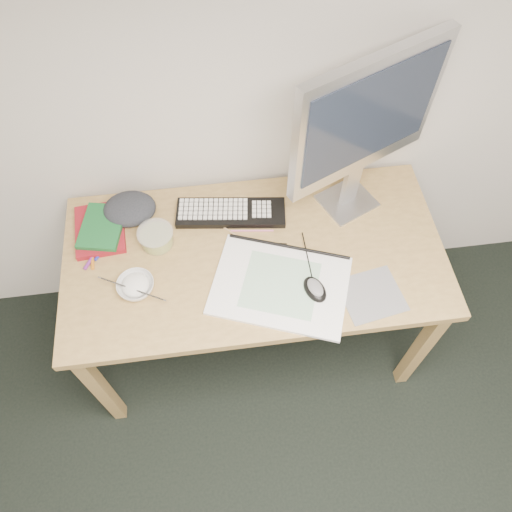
{
  "coord_description": "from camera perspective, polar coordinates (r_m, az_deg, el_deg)",
  "views": [
    {
      "loc": [
        -0.2,
        0.45,
        2.29
      ],
      "look_at": [
        -0.08,
        1.37,
        0.83
      ],
      "focal_mm": 35.0,
      "sensor_mm": 36.0,
      "label": 1
    }
  ],
  "objects": [
    {
      "name": "cloth_lump",
      "position": [
        1.97,
        -14.24,
        5.24
      ],
      "size": [
        0.18,
        0.15,
        0.07
      ],
      "primitive_type": "ellipsoid",
      "rotation": [
        0.0,
        0.0,
        0.06
      ],
      "color": "#222629",
      "rests_on": "desk"
    },
    {
      "name": "mousepad",
      "position": [
        1.79,
        13.06,
        -4.35
      ],
      "size": [
        0.24,
        0.22,
        0.0
      ],
      "primitive_type": "cube",
      "rotation": [
        0.0,
        0.0,
        0.18
      ],
      "color": "gray",
      "rests_on": "desk"
    },
    {
      "name": "pencil_black",
      "position": [
        1.85,
        1.05,
        1.52
      ],
      "size": [
        0.16,
        0.04,
        0.01
      ],
      "primitive_type": "cylinder",
      "rotation": [
        0.0,
        1.57,
        -0.21
      ],
      "color": "black",
      "rests_on": "desk"
    },
    {
      "name": "fruit_tub",
      "position": [
        1.87,
        -11.33,
        2.1
      ],
      "size": [
        0.13,
        0.13,
        0.06
      ],
      "primitive_type": "cylinder",
      "rotation": [
        0.0,
        0.0,
        -0.01
      ],
      "color": "#CFCD49",
      "rests_on": "desk"
    },
    {
      "name": "marker_blue",
      "position": [
        1.92,
        -16.85,
        0.85
      ],
      "size": [
        0.08,
        0.1,
        0.01
      ],
      "primitive_type": "cylinder",
      "rotation": [
        0.0,
        1.57,
        0.93
      ],
      "color": "#1E23A2",
      "rests_on": "desk"
    },
    {
      "name": "keyboard",
      "position": [
        1.93,
        -2.89,
        4.95
      ],
      "size": [
        0.43,
        0.18,
        0.02
      ],
      "primitive_type": "cube",
      "rotation": [
        0.0,
        0.0,
        -0.12
      ],
      "color": "black",
      "rests_on": "desk"
    },
    {
      "name": "marker_orange",
      "position": [
        1.92,
        -18.2,
        0.24
      ],
      "size": [
        0.02,
        0.13,
        0.01
      ],
      "primitive_type": "cylinder",
      "rotation": [
        0.0,
        1.57,
        1.63
      ],
      "color": "orange",
      "rests_on": "desk"
    },
    {
      "name": "desk",
      "position": [
        1.9,
        -0.18,
        -1.0
      ],
      "size": [
        1.4,
        0.7,
        0.75
      ],
      "color": "tan",
      "rests_on": "ground"
    },
    {
      "name": "marker_purple",
      "position": [
        1.92,
        -17.95,
        0.22
      ],
      "size": [
        0.08,
        0.13,
        0.01
      ],
      "primitive_type": "cylinder",
      "rotation": [
        0.0,
        1.57,
        1.07
      ],
      "color": "#75258A",
      "rests_on": "desk"
    },
    {
      "name": "rice_bowl",
      "position": [
        1.79,
        -13.55,
        -3.38
      ],
      "size": [
        0.17,
        0.17,
        0.04
      ],
      "primitive_type": "imported",
      "rotation": [
        0.0,
        0.0,
        0.34
      ],
      "color": "white",
      "rests_on": "desk"
    },
    {
      "name": "pencil_tan",
      "position": [
        1.86,
        -1.56,
        1.89
      ],
      "size": [
        0.14,
        0.14,
        0.01
      ],
      "primitive_type": "cylinder",
      "rotation": [
        0.0,
        1.57,
        -0.79
      ],
      "color": "tan",
      "rests_on": "desk"
    },
    {
      "name": "book_red",
      "position": [
        1.97,
        -17.4,
        2.91
      ],
      "size": [
        0.2,
        0.25,
        0.02
      ],
      "primitive_type": "cube",
      "rotation": [
        0.0,
        0.0,
        0.08
      ],
      "color": "maroon",
      "rests_on": "desk"
    },
    {
      "name": "book_green",
      "position": [
        1.95,
        -17.18,
        3.22
      ],
      "size": [
        0.19,
        0.23,
        0.02
      ],
      "primitive_type": "cube",
      "rotation": [
        0.0,
        0.0,
        -0.21
      ],
      "color": "#175D29",
      "rests_on": "book_red"
    },
    {
      "name": "pencil_pink",
      "position": [
        1.88,
        -0.46,
        2.91
      ],
      "size": [
        0.16,
        0.03,
        0.01
      ],
      "primitive_type": "cylinder",
      "rotation": [
        0.0,
        1.57,
        -0.12
      ],
      "color": "pink",
      "rests_on": "desk"
    },
    {
      "name": "sketchpad",
      "position": [
        1.76,
        2.79,
        -3.38
      ],
      "size": [
        0.55,
        0.47,
        0.01
      ],
      "primitive_type": "cube",
      "rotation": [
        0.0,
        0.0,
        -0.36
      ],
      "color": "white",
      "rests_on": "desk"
    },
    {
      "name": "mouse",
      "position": [
        1.73,
        6.79,
        -3.62
      ],
      "size": [
        0.1,
        0.13,
        0.04
      ],
      "primitive_type": "ellipsoid",
      "rotation": [
        0.0,
        0.0,
        0.33
      ],
      "color": "black",
      "rests_on": "sketchpad"
    },
    {
      "name": "chopsticks",
      "position": [
        1.76,
        -14.0,
        -3.66
      ],
      "size": [
        0.23,
        0.14,
        0.02
      ],
      "primitive_type": "cylinder",
      "rotation": [
        0.0,
        1.57,
        -0.49
      ],
      "color": "#BBBBBD",
      "rests_on": "rice_bowl"
    },
    {
      "name": "monitor",
      "position": [
        1.71,
        12.49,
        14.8
      ],
      "size": [
        0.53,
        0.27,
        0.66
      ],
      "rotation": [
        0.0,
        0.0,
        0.43
      ],
      "color": "silver",
      "rests_on": "desk"
    }
  ]
}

